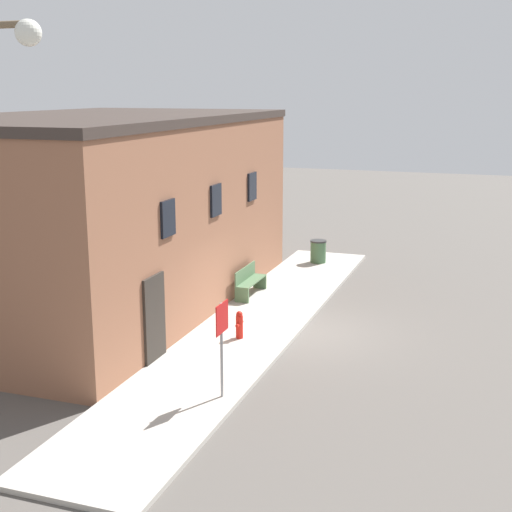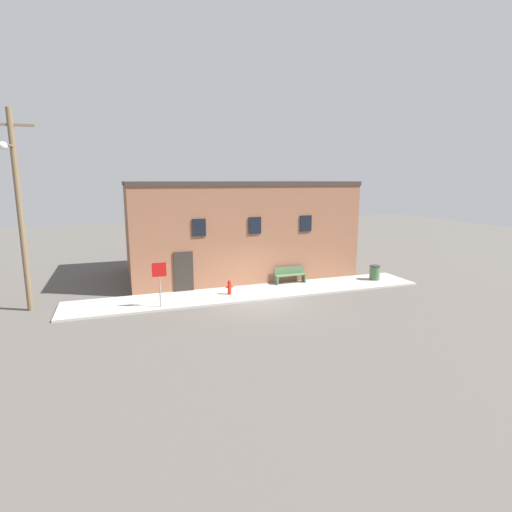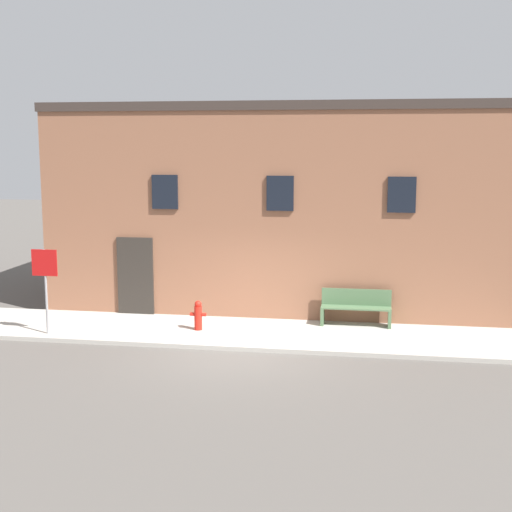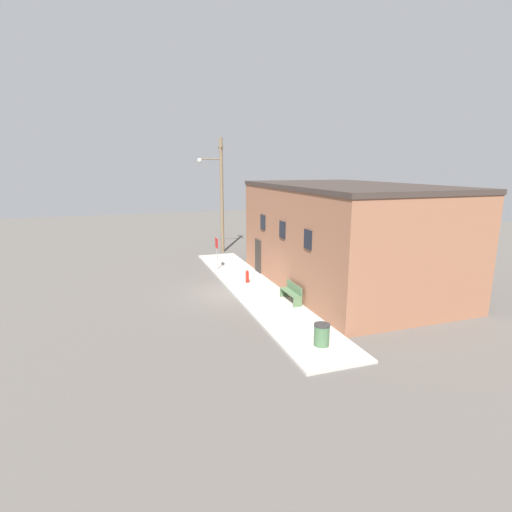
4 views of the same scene
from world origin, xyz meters
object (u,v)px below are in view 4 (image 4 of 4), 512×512
Objects in this scene: bench at (292,292)px; trash_bin at (322,335)px; utility_pole at (220,193)px; fire_hydrant at (247,276)px; stop_sign at (217,248)px.

trash_bin is (4.99, -0.98, -0.03)m from bench.
bench is 13.70m from utility_pole.
fire_hydrant is 0.08× the size of utility_pole.
trash_bin is (8.85, 0.14, 0.06)m from fire_hydrant.
fire_hydrant is 10.16m from utility_pole.
utility_pole reaches higher than trash_bin.
bench reaches higher than trash_bin.
fire_hydrant is at bearing -179.09° from trash_bin.
trash_bin is at bearing 5.00° from stop_sign.
bench reaches higher than fire_hydrant.
utility_pole is at bearing -178.45° from bench.
utility_pole is at bearing 178.03° from trash_bin.
bench is at bearing 1.55° from utility_pole.
stop_sign is 12.49m from trash_bin.
stop_sign is at bearing -164.47° from bench.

